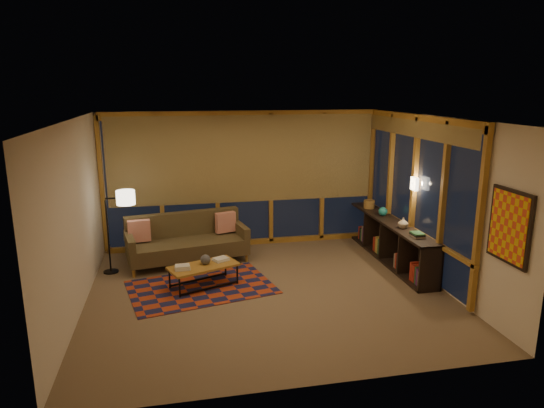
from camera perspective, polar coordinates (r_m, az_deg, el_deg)
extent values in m
cube|color=#8D7356|center=(7.74, -0.50, -10.36)|extent=(5.50, 5.00, 0.01)
cube|color=#FDEDCE|center=(7.08, -0.55, 10.03)|extent=(5.50, 5.00, 0.01)
cube|color=beige|center=(9.70, -3.35, 2.94)|extent=(5.50, 0.01, 2.70)
cube|color=beige|center=(4.97, 5.03, -7.58)|extent=(5.50, 0.01, 2.70)
cube|color=beige|center=(7.30, -22.23, -1.63)|extent=(0.01, 5.00, 2.70)
cube|color=beige|center=(8.25, 18.56, 0.35)|extent=(0.01, 5.00, 2.70)
cube|color=#A83717|center=(7.99, -8.35, -9.65)|extent=(2.49, 1.92, 0.01)
sphere|color=black|center=(7.91, -7.84, -6.47)|extent=(0.20, 0.20, 0.16)
cylinder|color=#AC8634|center=(9.96, 11.36, -0.02)|extent=(0.26, 0.26, 0.16)
sphere|color=teal|center=(9.41, 12.92, -0.87)|extent=(0.19, 0.19, 0.17)
imported|color=tan|center=(8.68, 15.18, -2.16)|extent=(0.22, 0.22, 0.19)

